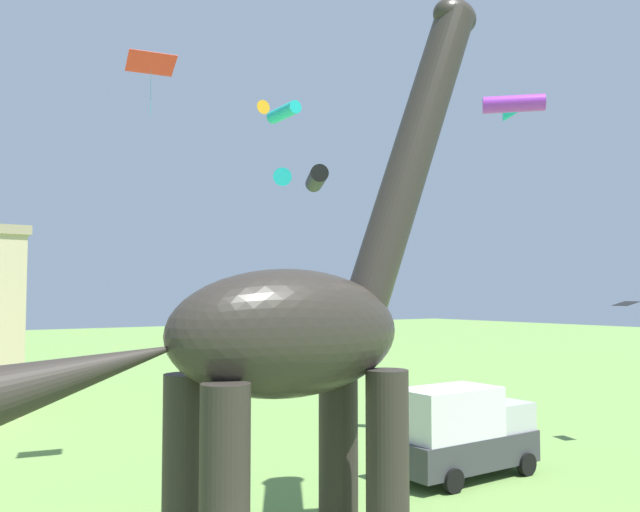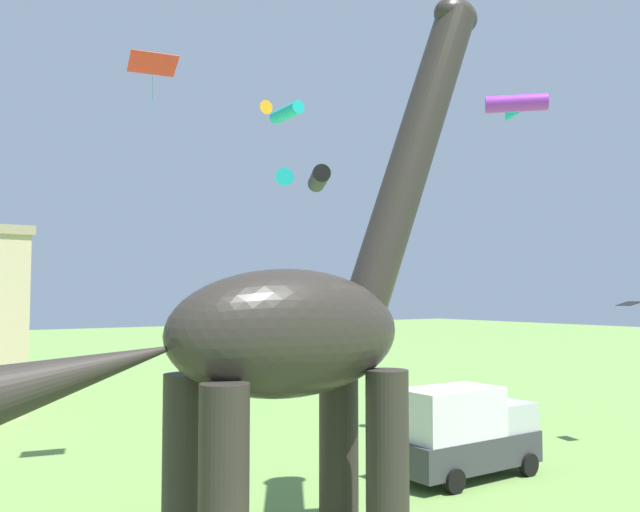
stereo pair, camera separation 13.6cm
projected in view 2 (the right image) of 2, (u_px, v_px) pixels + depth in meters
The scene contains 8 objects.
dinosaur_sculpture at pixel (287, 333), 15.89m from camera, with size 14.59×3.09×15.25m.
parked_box_truck at pixel (464, 431), 23.28m from camera, with size 5.61×2.36×3.20m.
person_strolling_adult at pixel (225, 452), 24.37m from camera, with size 0.40×0.18×1.08m.
kite_high_left at pixel (629, 304), 28.35m from camera, with size 0.95×1.10×0.19m.
kite_mid_right at pixel (516, 105), 29.42m from camera, with size 2.73×2.73×0.78m.
kite_high_right at pixel (282, 112), 38.20m from camera, with size 2.35×2.76×0.80m.
kite_far_left at pixel (311, 179), 29.04m from camera, with size 2.85×2.78×0.81m.
kite_mid_center at pixel (153, 64), 23.79m from camera, with size 1.89×1.53×2.14m.
Camera 2 is at (-6.36, -9.22, 6.44)m, focal length 37.22 mm.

